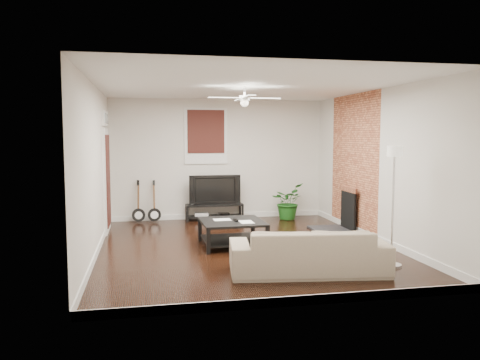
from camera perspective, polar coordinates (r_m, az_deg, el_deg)
name	(u,v)px	position (r m, az deg, el deg)	size (l,w,h in m)	color
room	(244,168)	(8.30, 0.54, 1.47)	(5.01, 6.01, 2.81)	black
brick_accent	(354,163)	(10.04, 13.40, 1.99)	(0.02, 2.20, 2.80)	#9E4D33
fireplace	(339,209)	(10.02, 11.78, -3.39)	(0.80, 1.10, 0.92)	black
window_back	(206,136)	(11.17, -4.09, 5.27)	(1.00, 0.06, 1.30)	#3D1510
door_left	(107,171)	(10.07, -15.59, 1.09)	(0.08, 1.00, 2.50)	white
tv_stand	(214,212)	(11.14, -3.07, -3.84)	(1.32, 0.35, 0.37)	black
tv	(214,189)	(11.09, -3.10, -1.12)	(1.19, 0.16, 0.68)	black
coffee_table	(232,233)	(8.55, -0.94, -6.36)	(1.08, 1.08, 0.46)	black
sofa	(308,251)	(6.94, 8.16, -8.35)	(2.22, 0.87, 0.65)	#BEA38E
floor_lamp	(393,206)	(7.47, 17.80, -3.02)	(0.30, 0.30, 1.82)	white
potted_plant	(287,201)	(11.25, 5.65, -2.56)	(0.76, 0.65, 0.84)	#1A5618
guitar_left	(138,202)	(10.96, -12.04, -2.54)	(0.30, 0.21, 0.96)	black
guitar_right	(154,201)	(10.93, -10.20, -2.53)	(0.30, 0.21, 0.96)	black
ceiling_fan	(245,98)	(8.31, 0.54, 9.75)	(1.24, 1.24, 0.32)	white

